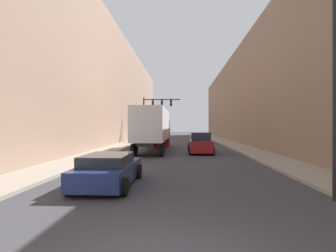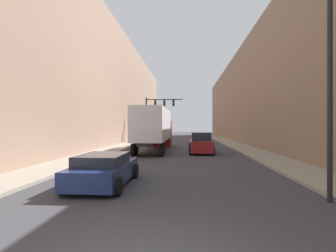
{
  "view_description": "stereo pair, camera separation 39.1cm",
  "coord_description": "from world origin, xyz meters",
  "px_view_note": "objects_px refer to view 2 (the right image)",
  "views": [
    {
      "loc": [
        0.35,
        -3.88,
        2.37
      ],
      "look_at": [
        -0.7,
        16.1,
        2.37
      ],
      "focal_mm": 28.0,
      "sensor_mm": 36.0,
      "label": 1
    },
    {
      "loc": [
        0.74,
        -3.86,
        2.37
      ],
      "look_at": [
        -0.7,
        16.1,
        2.37
      ],
      "focal_mm": 28.0,
      "sensor_mm": 36.0,
      "label": 2
    }
  ],
  "objects_px": {
    "street_lamp": "(330,41)",
    "suv_car": "(201,143)",
    "semi_truck": "(155,128)",
    "traffic_signal_gantry": "(156,110)",
    "sedan_car": "(104,170)"
  },
  "relations": [
    {
      "from": "traffic_signal_gantry",
      "to": "suv_car",
      "type": "bearing_deg",
      "value": -68.97
    },
    {
      "from": "sedan_car",
      "to": "street_lamp",
      "type": "distance_m",
      "value": 9.07
    },
    {
      "from": "suv_car",
      "to": "street_lamp",
      "type": "xyz_separation_m",
      "value": [
        3.23,
        -14.49,
        4.17
      ]
    },
    {
      "from": "suv_car",
      "to": "traffic_signal_gantry",
      "type": "distance_m",
      "value": 16.43
    },
    {
      "from": "suv_car",
      "to": "traffic_signal_gantry",
      "type": "height_order",
      "value": "traffic_signal_gantry"
    },
    {
      "from": "sedan_car",
      "to": "suv_car",
      "type": "distance_m",
      "value": 13.52
    },
    {
      "from": "street_lamp",
      "to": "semi_truck",
      "type": "bearing_deg",
      "value": 114.24
    },
    {
      "from": "suv_car",
      "to": "street_lamp",
      "type": "bearing_deg",
      "value": -77.42
    },
    {
      "from": "semi_truck",
      "to": "traffic_signal_gantry",
      "type": "relative_size",
      "value": 1.9
    },
    {
      "from": "semi_truck",
      "to": "street_lamp",
      "type": "height_order",
      "value": "street_lamp"
    },
    {
      "from": "semi_truck",
      "to": "traffic_signal_gantry",
      "type": "xyz_separation_m",
      "value": [
        -1.46,
        12.74,
        2.42
      ]
    },
    {
      "from": "traffic_signal_gantry",
      "to": "street_lamp",
      "type": "bearing_deg",
      "value": -73.04
    },
    {
      "from": "street_lamp",
      "to": "suv_car",
      "type": "bearing_deg",
      "value": 102.58
    },
    {
      "from": "traffic_signal_gantry",
      "to": "street_lamp",
      "type": "height_order",
      "value": "street_lamp"
    },
    {
      "from": "suv_car",
      "to": "traffic_signal_gantry",
      "type": "bearing_deg",
      "value": 111.03
    }
  ]
}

